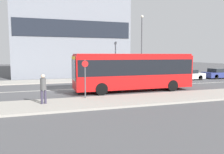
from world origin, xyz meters
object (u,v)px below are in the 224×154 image
object	(u,v)px
city_bus	(133,70)
parked_car_0	(187,75)
bus_stop_sign	(85,76)
pedestrian_near_stop	(43,87)
parked_car_1	(220,73)
street_lamp	(142,41)

from	to	relation	value
city_bus	parked_car_0	distance (m)	11.40
city_bus	bus_stop_sign	bearing A→B (deg)	-148.10
city_bus	pedestrian_near_stop	distance (m)	8.17
parked_car_1	street_lamp	distance (m)	11.57
city_bus	street_lamp	bearing A→B (deg)	63.85
street_lamp	parked_car_1	bearing A→B (deg)	-9.22
parked_car_1	bus_stop_sign	world-z (taller)	bus_stop_sign
city_bus	parked_car_1	world-z (taller)	city_bus
parked_car_0	pedestrian_near_stop	world-z (taller)	pedestrian_near_stop
city_bus	parked_car_1	bearing A→B (deg)	25.40
bus_stop_sign	city_bus	bearing A→B (deg)	28.41
pedestrian_near_stop	bus_stop_sign	size ratio (longest dim) A/B	0.69
street_lamp	pedestrian_near_stop	bearing A→B (deg)	-136.28
pedestrian_near_stop	bus_stop_sign	distance (m)	2.96
city_bus	parked_car_0	world-z (taller)	city_bus
pedestrian_near_stop	street_lamp	bearing A→B (deg)	32.25
parked_car_0	street_lamp	world-z (taller)	street_lamp
parked_car_0	parked_car_1	xyz separation A→B (m)	(5.32, 0.32, 0.01)
bus_stop_sign	street_lamp	xyz separation A→B (m)	(9.05, 10.29, 3.16)
bus_stop_sign	parked_car_1	bearing A→B (deg)	23.50
street_lamp	parked_car_0	bearing A→B (deg)	-21.01
pedestrian_near_stop	bus_stop_sign	bearing A→B (deg)	8.30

